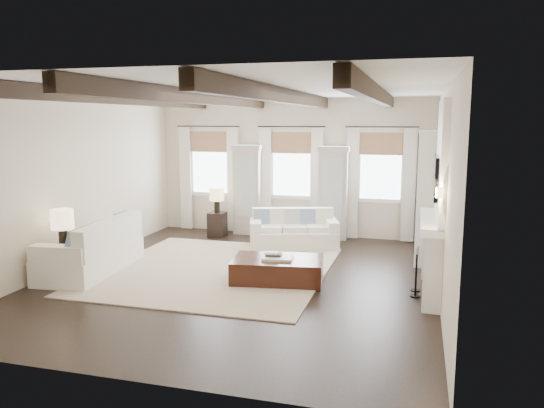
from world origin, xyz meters
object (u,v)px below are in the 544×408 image
(side_table_front, at_px, (65,263))
(ottoman, at_px, (278,270))
(side_table_back, at_px, (217,224))
(sofa_left, at_px, (94,251))
(sofa_back, at_px, (294,231))

(side_table_front, bearing_deg, ottoman, 14.29)
(side_table_front, xyz_separation_m, side_table_back, (1.24, 3.93, -0.01))
(sofa_left, relative_size, side_table_front, 4.02)
(sofa_left, relative_size, ottoman, 1.54)
(sofa_left, xyz_separation_m, ottoman, (3.32, 0.31, -0.18))
(side_table_back, bearing_deg, side_table_front, -107.51)
(side_table_back, bearing_deg, sofa_left, -107.39)
(ottoman, distance_m, side_table_front, 3.63)
(sofa_back, height_order, side_table_back, sofa_back)
(sofa_back, height_order, sofa_left, sofa_left)
(sofa_back, bearing_deg, side_table_front, -133.05)
(side_table_front, bearing_deg, sofa_left, 71.81)
(sofa_back, distance_m, side_table_back, 2.02)
(sofa_left, bearing_deg, sofa_back, 43.38)
(sofa_left, distance_m, side_table_front, 0.62)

